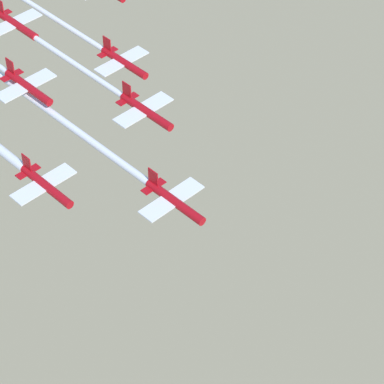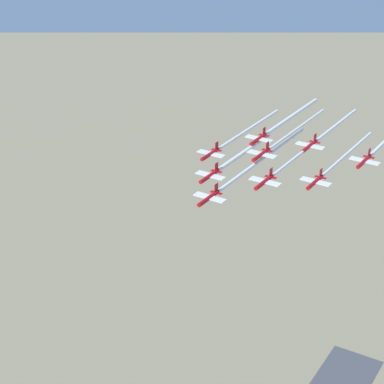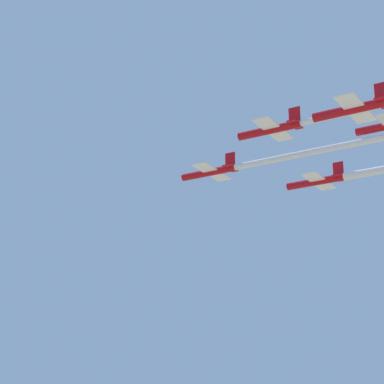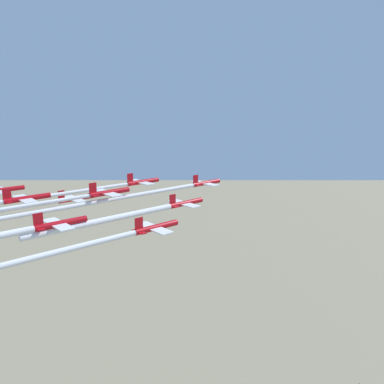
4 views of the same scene
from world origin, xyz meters
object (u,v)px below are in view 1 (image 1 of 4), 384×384
object	(u,v)px
jet_1	(145,110)
jet_7	(15,23)
jet_2	(45,185)
jet_4	(27,86)
jet_3	(123,62)
jet_0	(173,200)

from	to	relation	value
jet_1	jet_7	world-z (taller)	jet_7
jet_2	jet_7	bearing A→B (deg)	-120.47
jet_2	jet_4	xyz separation A→B (m)	(16.51, -4.14, 3.24)
jet_7	jet_3	bearing A→B (deg)	120.47
jet_1	jet_3	xyz separation A→B (m)	(16.51, -4.14, -3.73)
jet_4	jet_7	bearing A→B (deg)	-120.47
jet_0	jet_1	bearing A→B (deg)	-120.47
jet_2	jet_4	distance (m)	17.32
jet_1	jet_3	world-z (taller)	jet_1
jet_2	jet_0	bearing A→B (deg)	120.47
jet_3	jet_4	size ratio (longest dim) A/B	1.00
jet_0	jet_4	distance (m)	29.38
jet_0	jet_2	bearing A→B (deg)	-59.53
jet_3	jet_4	world-z (taller)	jet_4
jet_0	jet_2	distance (m)	17.09
jet_3	jet_4	xyz separation A→B (m)	(-4.87, 16.55, 4.44)
jet_1	jet_2	world-z (taller)	jet_1
jet_1	jet_2	xyz separation A→B (m)	(-4.87, 16.55, -2.53)
jet_2	jet_4	bearing A→B (deg)	-120.47
jet_7	jet_4	bearing A→B (deg)	59.53
jet_0	jet_1	size ratio (longest dim) A/B	1.00
jet_3	jet_4	bearing A→B (deg)	0.00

